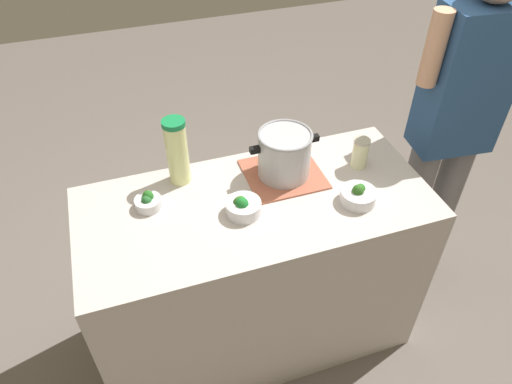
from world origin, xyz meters
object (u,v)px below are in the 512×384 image
object	(u,v)px
mason_jar	(360,153)
person_cook	(453,126)
broccoli_bowl_center	(148,201)
broccoli_bowl_front	(358,195)
lemonade_pitcher	(177,151)
cooking_pot	(284,153)
broccoli_bowl_back	(243,206)

from	to	relation	value
mason_jar	person_cook	bearing A→B (deg)	7.93
mason_jar	broccoli_bowl_center	size ratio (longest dim) A/B	1.28
broccoli_bowl_front	mason_jar	bearing A→B (deg)	61.66
broccoli_bowl_front	person_cook	bearing A→B (deg)	23.65
lemonade_pitcher	person_cook	world-z (taller)	person_cook
mason_jar	broccoli_bowl_center	world-z (taller)	mason_jar
lemonade_pitcher	cooking_pot	bearing A→B (deg)	-14.29
broccoli_bowl_center	person_cook	distance (m)	1.38
mason_jar	cooking_pot	bearing A→B (deg)	172.41
person_cook	broccoli_bowl_front	bearing A→B (deg)	-156.35
broccoli_bowl_center	person_cook	xyz separation A→B (m)	(1.38, 0.04, 0.02)
lemonade_pitcher	mason_jar	world-z (taller)	lemonade_pitcher
cooking_pot	person_cook	bearing A→B (deg)	1.94
lemonade_pitcher	person_cook	xyz separation A→B (m)	(1.23, -0.08, -0.10)
mason_jar	broccoli_bowl_center	xyz separation A→B (m)	(-0.87, 0.03, -0.04)
cooking_pot	broccoli_bowl_center	xyz separation A→B (m)	(-0.55, -0.02, -0.08)
lemonade_pitcher	broccoli_bowl_front	bearing A→B (deg)	-29.08
cooking_pot	lemonade_pitcher	distance (m)	0.42
broccoli_bowl_back	mason_jar	bearing A→B (deg)	12.34
broccoli_bowl_front	broccoli_bowl_center	bearing A→B (deg)	163.65
mason_jar	broccoli_bowl_back	world-z (taller)	mason_jar
cooking_pot	broccoli_bowl_back	world-z (taller)	cooking_pot
cooking_pot	lemonade_pitcher	bearing A→B (deg)	165.71
broccoli_bowl_center	mason_jar	bearing A→B (deg)	-1.75
lemonade_pitcher	broccoli_bowl_back	size ratio (longest dim) A/B	2.12
broccoli_bowl_center	person_cook	world-z (taller)	person_cook
cooking_pot	broccoli_bowl_center	distance (m)	0.56
broccoli_bowl_front	cooking_pot	bearing A→B (deg)	131.51
broccoli_bowl_center	person_cook	bearing A→B (deg)	1.82
person_cook	broccoli_bowl_back	bearing A→B (deg)	-169.77
cooking_pot	mason_jar	bearing A→B (deg)	-7.59
lemonade_pitcher	mason_jar	distance (m)	0.74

